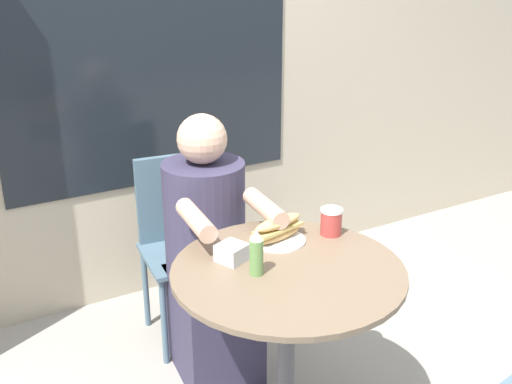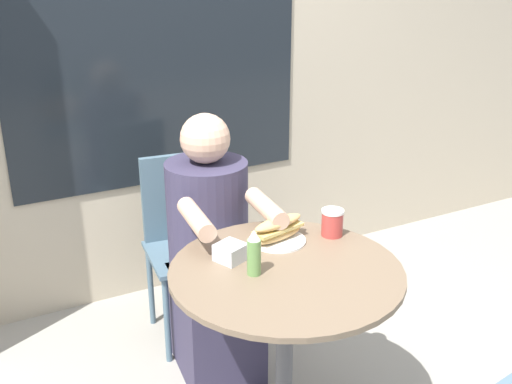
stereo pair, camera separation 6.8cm
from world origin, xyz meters
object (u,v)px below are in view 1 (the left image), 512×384
Objects in this scene: sandwich_on_plate at (278,231)px; drink_cup at (331,221)px; cafe_table at (287,319)px; condiment_bottle at (256,253)px; diner_chair at (179,231)px; seated_diner at (209,266)px.

drink_cup reaches higher than sandwich_on_plate.
drink_cup is (0.28, 0.14, 0.25)m from cafe_table.
sandwich_on_plate is 2.21× the size of drink_cup.
condiment_bottle reaches higher than sandwich_on_plate.
cafe_table is 0.90× the size of diner_chair.
condiment_bottle is (-0.19, -0.17, 0.04)m from sandwich_on_plate.
seated_diner reaches higher than condiment_bottle.
seated_diner is 0.50m from sandwich_on_plate.
condiment_bottle is at bearing -162.33° from drink_cup.
condiment_bottle is at bearing -137.56° from sandwich_on_plate.
diner_chair reaches higher than drink_cup.
drink_cup is (0.30, -0.43, 0.31)m from seated_diner.
seated_diner is (-0.01, -0.35, -0.02)m from diner_chair.
diner_chair is at bearing 110.42° from drink_cup.
cafe_table is at bearing -112.27° from sandwich_on_plate.
sandwich_on_plate is 0.26m from condiment_bottle.
seated_diner is 7.28× the size of condiment_bottle.
sandwich_on_plate is (0.08, 0.19, 0.24)m from cafe_table.
condiment_bottle is at bearing 86.84° from seated_diner.
drink_cup is at bearing 130.99° from seated_diner.
drink_cup is at bearing -13.48° from sandwich_on_plate.
diner_chair is 5.50× the size of condiment_bottle.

